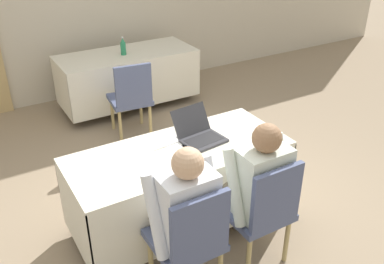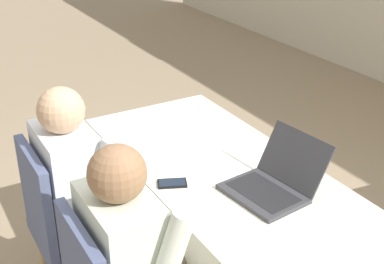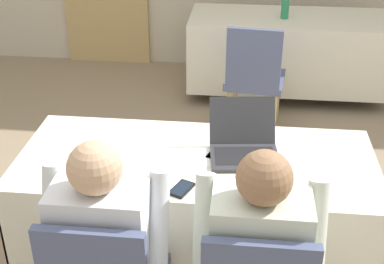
{
  "view_description": "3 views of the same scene",
  "coord_description": "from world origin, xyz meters",
  "px_view_note": "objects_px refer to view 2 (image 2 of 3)",
  "views": [
    {
      "loc": [
        -1.35,
        -2.49,
        2.42
      ],
      "look_at": [
        0.0,
        -0.2,
        0.97
      ],
      "focal_mm": 40.0,
      "sensor_mm": 36.0,
      "label": 1
    },
    {
      "loc": [
        1.73,
        -1.19,
        1.94
      ],
      "look_at": [
        0.0,
        -0.2,
        0.97
      ],
      "focal_mm": 50.0,
      "sensor_mm": 36.0,
      "label": 2
    },
    {
      "loc": [
        0.21,
        -2.2,
        2.08
      ],
      "look_at": [
        0.0,
        -0.2,
        0.97
      ],
      "focal_mm": 50.0,
      "sensor_mm": 36.0,
      "label": 3
    }
  ],
  "objects_px": {
    "laptop": "(272,183)",
    "chair_near_left": "(68,224)",
    "cell_phone": "(172,183)",
    "person_checkered_shirt": "(87,189)",
    "person_white_shirt": "(143,264)"
  },
  "relations": [
    {
      "from": "laptop",
      "to": "chair_near_left",
      "type": "xyz_separation_m",
      "value": [
        -0.52,
        -0.74,
        -0.27
      ]
    },
    {
      "from": "cell_phone",
      "to": "person_checkered_shirt",
      "type": "relative_size",
      "value": 0.13
    },
    {
      "from": "person_white_shirt",
      "to": "cell_phone",
      "type": "bearing_deg",
      "value": -41.86
    },
    {
      "from": "cell_phone",
      "to": "person_white_shirt",
      "type": "height_order",
      "value": "person_white_shirt"
    },
    {
      "from": "laptop",
      "to": "person_white_shirt",
      "type": "height_order",
      "value": "person_white_shirt"
    },
    {
      "from": "cell_phone",
      "to": "chair_near_left",
      "type": "height_order",
      "value": "chair_near_left"
    },
    {
      "from": "laptop",
      "to": "chair_near_left",
      "type": "height_order",
      "value": "laptop"
    },
    {
      "from": "cell_phone",
      "to": "person_white_shirt",
      "type": "distance_m",
      "value": 0.46
    },
    {
      "from": "cell_phone",
      "to": "person_checkered_shirt",
      "type": "bearing_deg",
      "value": -107.28
    },
    {
      "from": "cell_phone",
      "to": "laptop",
      "type": "bearing_deg",
      "value": 75.71
    },
    {
      "from": "person_checkered_shirt",
      "to": "person_white_shirt",
      "type": "distance_m",
      "value": 0.6
    },
    {
      "from": "chair_near_left",
      "to": "person_white_shirt",
      "type": "distance_m",
      "value": 0.63
    },
    {
      "from": "laptop",
      "to": "cell_phone",
      "type": "bearing_deg",
      "value": -134.54
    },
    {
      "from": "chair_near_left",
      "to": "person_white_shirt",
      "type": "xyz_separation_m",
      "value": [
        0.6,
        0.1,
        0.16
      ]
    },
    {
      "from": "laptop",
      "to": "cell_phone",
      "type": "xyz_separation_m",
      "value": [
        -0.26,
        -0.34,
        -0.04
      ]
    }
  ]
}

